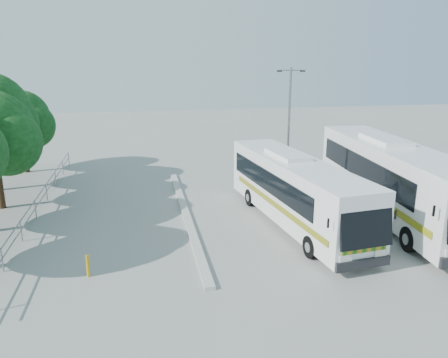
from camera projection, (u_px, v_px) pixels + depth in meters
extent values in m
plane|color=gray|center=(236.00, 226.00, 21.77)|extent=(100.00, 100.00, 0.00)
cube|color=#B2B2AD|center=(186.00, 214.00, 23.21)|extent=(0.40, 16.00, 0.15)
cylinder|color=gray|center=(39.00, 195.00, 23.44)|extent=(0.06, 22.00, 0.06)
cylinder|color=gray|center=(39.00, 202.00, 23.54)|extent=(0.06, 22.00, 0.06)
cylinder|color=gray|center=(67.00, 161.00, 33.01)|extent=(0.06, 0.06, 1.00)
sphere|color=black|center=(7.00, 142.00, 22.93)|extent=(3.59, 3.59, 3.59)
sphere|color=black|center=(3.00, 123.00, 26.03)|extent=(4.06, 4.06, 4.06)
cylinder|color=#382314|center=(25.00, 153.00, 31.61)|extent=(0.36, 0.36, 2.77)
sphere|color=black|center=(21.00, 119.00, 30.93)|extent=(4.03, 4.03, 4.03)
sphere|color=black|center=(31.00, 126.00, 30.71)|extent=(3.28, 3.28, 3.28)
sphere|color=black|center=(13.00, 111.00, 31.27)|extent=(3.02, 3.02, 3.02)
cube|color=white|center=(295.00, 189.00, 21.57)|extent=(3.72, 11.74, 2.93)
cube|color=black|center=(366.00, 223.00, 16.15)|extent=(2.25, 0.69, 1.87)
cube|color=black|center=(268.00, 181.00, 21.64)|extent=(1.11, 9.17, 1.06)
cube|color=black|center=(312.00, 177.00, 22.36)|extent=(1.11, 9.17, 1.06)
cube|color=#115F0D|center=(274.00, 204.00, 21.09)|extent=(1.18, 9.93, 0.27)
cylinder|color=black|center=(311.00, 247.00, 18.16)|extent=(0.40, 0.99, 0.96)
cylinder|color=black|center=(356.00, 240.00, 18.80)|extent=(0.40, 0.99, 0.96)
cylinder|color=black|center=(250.00, 197.00, 24.60)|extent=(0.40, 0.99, 0.96)
cylinder|color=black|center=(285.00, 194.00, 25.24)|extent=(0.40, 0.99, 0.96)
cube|color=white|center=(392.00, 177.00, 22.63)|extent=(3.81, 13.52, 3.39)
cube|color=black|center=(361.00, 167.00, 23.00)|extent=(0.89, 10.64, 1.22)
cube|color=black|center=(412.00, 166.00, 23.31)|extent=(0.89, 10.64, 1.22)
cube|color=#0B4C0A|center=(368.00, 192.00, 22.32)|extent=(0.94, 11.53, 0.31)
cylinder|color=black|center=(409.00, 239.00, 18.75)|extent=(0.42, 1.13, 1.11)
cylinder|color=black|center=(340.00, 186.00, 26.52)|extent=(0.42, 1.13, 1.11)
cylinder|color=black|center=(379.00, 185.00, 26.80)|extent=(0.42, 1.13, 1.11)
cylinder|color=gray|center=(289.00, 125.00, 29.07)|extent=(0.17, 0.17, 7.48)
cylinder|color=gray|center=(291.00, 70.00, 28.12)|extent=(1.49, 0.33, 0.07)
cube|color=black|center=(279.00, 71.00, 28.11)|extent=(0.35, 0.22, 0.11)
cube|color=black|center=(303.00, 71.00, 28.15)|extent=(0.35, 0.22, 0.11)
cylinder|color=#CE920C|center=(88.00, 266.00, 16.58)|extent=(0.14, 0.14, 0.90)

